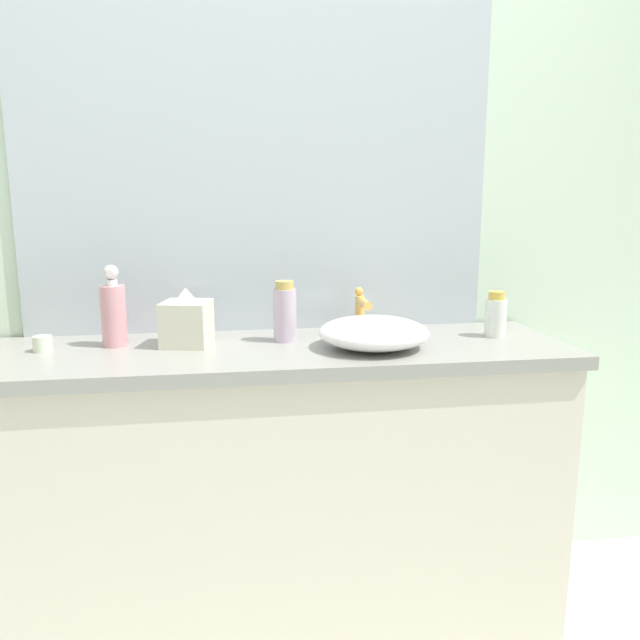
% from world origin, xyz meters
% --- Properties ---
extents(bathroom_wall_rear, '(6.00, 0.06, 2.60)m').
position_xyz_m(bathroom_wall_rear, '(0.00, 0.73, 1.30)').
color(bathroom_wall_rear, silver).
rests_on(bathroom_wall_rear, ground).
extents(vanity_counter, '(1.79, 0.51, 0.90)m').
position_xyz_m(vanity_counter, '(-0.02, 0.44, 0.45)').
color(vanity_counter, beige).
rests_on(vanity_counter, ground).
extents(wall_mirror_panel, '(1.49, 0.01, 1.06)m').
position_xyz_m(wall_mirror_panel, '(-0.02, 0.69, 1.43)').
color(wall_mirror_panel, '#B2BCC6').
rests_on(wall_mirror_panel, vanity_counter).
extents(sink_basin, '(0.32, 0.31, 0.09)m').
position_xyz_m(sink_basin, '(0.28, 0.38, 0.94)').
color(sink_basin, white).
rests_on(sink_basin, vanity_counter).
extents(faucet, '(0.03, 0.15, 0.15)m').
position_xyz_m(faucet, '(0.28, 0.55, 0.98)').
color(faucet, gold).
rests_on(faucet, vanity_counter).
extents(soap_dispenser, '(0.07, 0.07, 0.24)m').
position_xyz_m(soap_dispenser, '(-0.47, 0.52, 1.00)').
color(soap_dispenser, pink).
rests_on(soap_dispenser, vanity_counter).
extents(lotion_bottle, '(0.07, 0.07, 0.18)m').
position_xyz_m(lotion_bottle, '(0.03, 0.51, 0.99)').
color(lotion_bottle, '#C5AFC7').
rests_on(lotion_bottle, vanity_counter).
extents(spray_can, '(0.07, 0.07, 0.14)m').
position_xyz_m(spray_can, '(0.69, 0.47, 0.96)').
color(spray_can, white).
rests_on(spray_can, vanity_counter).
extents(tissue_box, '(0.16, 0.16, 0.17)m').
position_xyz_m(tissue_box, '(-0.26, 0.50, 0.97)').
color(tissue_box, beige).
rests_on(tissue_box, vanity_counter).
extents(candle_jar, '(0.05, 0.05, 0.04)m').
position_xyz_m(candle_jar, '(-0.66, 0.48, 0.92)').
color(candle_jar, silver).
rests_on(candle_jar, vanity_counter).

